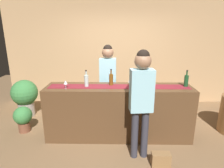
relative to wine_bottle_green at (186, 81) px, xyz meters
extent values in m
plane|color=brown|center=(-1.21, -0.03, -1.11)|extent=(10.00, 10.00, 0.00)
cube|color=tan|center=(-1.21, 1.87, 0.34)|extent=(6.00, 0.12, 2.90)
cube|color=#543821|center=(-1.21, -0.03, -0.61)|extent=(2.66, 0.60, 0.99)
cube|color=maroon|center=(-1.21, -0.03, -0.11)|extent=(2.52, 0.28, 0.01)
cylinder|color=#194723|center=(0.00, 0.00, -0.01)|extent=(0.07, 0.07, 0.21)
cylinder|color=#194723|center=(0.00, 0.00, 0.13)|extent=(0.03, 0.03, 0.08)
cylinder|color=black|center=(0.00, 0.00, 0.18)|extent=(0.03, 0.03, 0.02)
cylinder|color=#B2C6C1|center=(-1.79, -0.02, -0.01)|extent=(0.07, 0.07, 0.21)
cylinder|color=#B2C6C1|center=(-1.79, -0.02, 0.13)|extent=(0.03, 0.03, 0.08)
cylinder|color=black|center=(-1.79, -0.02, 0.18)|extent=(0.03, 0.03, 0.02)
cylinder|color=brown|center=(-1.35, 0.07, -0.01)|extent=(0.07, 0.07, 0.21)
cylinder|color=brown|center=(-1.35, 0.07, 0.13)|extent=(0.03, 0.03, 0.08)
cylinder|color=black|center=(-1.35, 0.07, 0.18)|extent=(0.03, 0.03, 0.02)
cylinder|color=silver|center=(-1.01, -0.01, -0.11)|extent=(0.06, 0.06, 0.00)
cylinder|color=silver|center=(-1.01, -0.01, -0.07)|extent=(0.01, 0.01, 0.08)
cone|color=silver|center=(-1.01, -0.01, 0.00)|extent=(0.07, 0.07, 0.06)
cylinder|color=silver|center=(-2.14, -0.15, -0.11)|extent=(0.06, 0.06, 0.00)
cylinder|color=silver|center=(-2.14, -0.15, -0.07)|extent=(0.01, 0.01, 0.08)
cone|color=silver|center=(-2.14, -0.15, 0.00)|extent=(0.07, 0.07, 0.06)
cylinder|color=#26262B|center=(-1.35, 0.55, -0.71)|extent=(0.11, 0.11, 0.79)
cylinder|color=#26262B|center=(-1.51, 0.56, -0.71)|extent=(0.11, 0.11, 0.79)
cube|color=#99D1E0|center=(-1.43, 0.55, 0.00)|extent=(0.34, 0.21, 0.63)
sphere|color=#9E7051|center=(-1.43, 0.55, 0.43)|extent=(0.24, 0.24, 0.24)
sphere|color=black|center=(-1.43, 0.55, 0.50)|extent=(0.19, 0.19, 0.19)
cylinder|color=#33333D|center=(-0.96, -0.66, -0.70)|extent=(0.11, 0.11, 0.80)
cylinder|color=#33333D|center=(-0.80, -0.64, -0.70)|extent=(0.11, 0.11, 0.80)
cube|color=#99D1E0|center=(-0.88, -0.65, 0.02)|extent=(0.36, 0.23, 0.64)
sphere|color=#9E7051|center=(-0.88, -0.65, 0.46)|extent=(0.24, 0.24, 0.24)
sphere|color=black|center=(-0.88, -0.65, 0.52)|extent=(0.19, 0.19, 0.19)
cylinder|color=#9E9389|center=(-3.38, 0.84, -0.95)|extent=(0.37, 0.37, 0.32)
sphere|color=#387A3D|center=(-3.38, 0.84, -0.53)|extent=(0.60, 0.60, 0.60)
cylinder|color=brown|center=(-3.10, 0.11, -1.01)|extent=(0.22, 0.22, 0.19)
sphere|color=#387A3D|center=(-3.10, 0.11, -0.76)|extent=(0.36, 0.36, 0.36)
cube|color=olive|center=(-0.58, -0.88, -1.00)|extent=(0.28, 0.14, 0.22)
camera|label=1|loc=(-1.27, -3.31, 0.89)|focal=30.55mm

